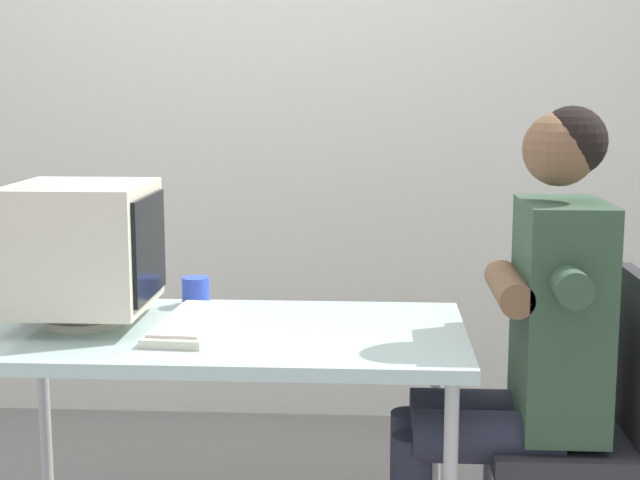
% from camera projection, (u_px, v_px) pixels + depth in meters
% --- Properties ---
extents(wall_back, '(8.00, 0.10, 3.00)m').
position_uv_depth(wall_back, '(347.00, 56.00, 3.86)').
color(wall_back, silver).
rests_on(wall_back, ground_plane).
extents(desk, '(1.35, 0.71, 0.72)m').
position_uv_depth(desk, '(221.00, 347.00, 2.63)').
color(desk, '#B7B7BC').
rests_on(desk, ground_plane).
extents(crt_monitor, '(0.38, 0.39, 0.39)m').
position_uv_depth(crt_monitor, '(83.00, 247.00, 2.64)').
color(crt_monitor, beige).
rests_on(crt_monitor, desk).
extents(keyboard, '(0.19, 0.46, 0.03)m').
position_uv_depth(keyboard, '(192.00, 322.00, 2.63)').
color(keyboard, beige).
rests_on(keyboard, desk).
extents(office_chair, '(0.41, 0.41, 0.89)m').
position_uv_depth(office_chair, '(589.00, 419.00, 2.58)').
color(office_chair, '#4C4C51').
rests_on(office_chair, ground_plane).
extents(person_seated, '(0.68, 0.55, 1.33)m').
position_uv_depth(person_seated, '(523.00, 340.00, 2.55)').
color(person_seated, '#334C38').
rests_on(person_seated, ground_plane).
extents(desk_mug, '(0.08, 0.09, 0.09)m').
position_uv_depth(desk_mug, '(196.00, 291.00, 2.89)').
color(desk_mug, blue).
rests_on(desk_mug, desk).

